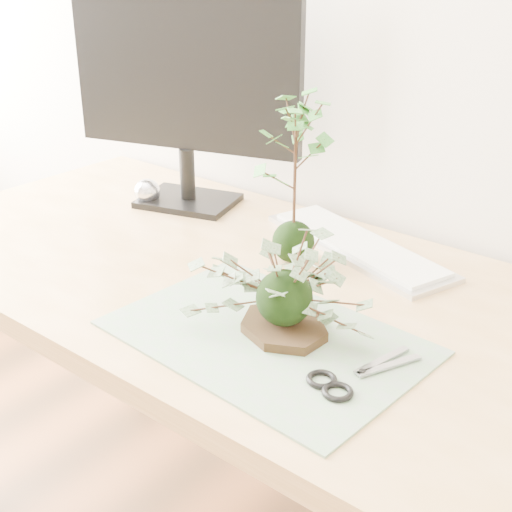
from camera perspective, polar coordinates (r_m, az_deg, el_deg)
name	(u,v)px	position (r m, az deg, el deg)	size (l,w,h in m)	color
desk	(273,331)	(1.27, 1.40, -6.00)	(1.60, 0.70, 0.74)	tan
cutting_mat	(266,337)	(1.08, 0.81, -6.50)	(0.46, 0.31, 0.00)	gray
stone_dish	(284,327)	(1.08, 2.24, -5.71)	(0.15, 0.15, 0.01)	black
ivy_kokedama	(285,273)	(1.04, 2.32, -1.40)	(0.31, 0.31, 0.17)	black
maple_kokedama	(296,141)	(1.24, 3.19, 9.18)	(0.23, 0.23, 0.33)	black
keyboard	(357,245)	(1.38, 8.12, 0.88)	(0.45, 0.25, 0.02)	#B4B4B4
monitor	(186,86)	(1.54, -5.59, 13.42)	(0.50, 0.20, 0.45)	black
foil_ball	(147,192)	(1.61, -8.70, 5.11)	(0.06, 0.06, 0.06)	white
scissors	(347,383)	(0.98, 7.28, -10.03)	(0.09, 0.18, 0.01)	gray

